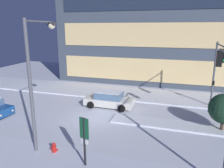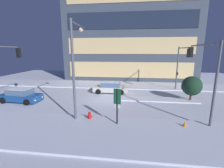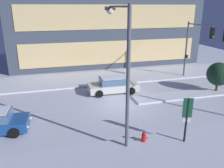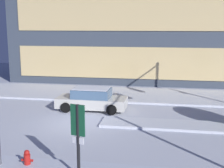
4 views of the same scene
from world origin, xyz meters
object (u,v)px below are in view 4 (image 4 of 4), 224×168
(car_far, at_px, (92,100))
(fire_hydrant, at_px, (27,159))
(parking_info_sign, at_px, (78,133))
(street_lamp_arched, at_px, (1,38))

(car_far, xyz_separation_m, fire_hydrant, (-0.59, -8.73, -0.36))
(parking_info_sign, bearing_deg, car_far, 23.83)
(fire_hydrant, relative_size, parking_info_sign, 0.26)
(car_far, relative_size, street_lamp_arched, 0.60)
(street_lamp_arched, bearing_deg, parking_info_sign, -114.53)
(street_lamp_arched, height_order, fire_hydrant, street_lamp_arched)
(car_far, bearing_deg, street_lamp_arched, 78.72)
(car_far, height_order, parking_info_sign, parking_info_sign)
(street_lamp_arched, xyz_separation_m, parking_info_sign, (3.47, -1.32, -3.29))
(car_far, relative_size, parking_info_sign, 1.64)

